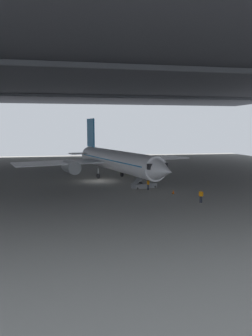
% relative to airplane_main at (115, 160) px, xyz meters
% --- Properties ---
extents(ground_plane, '(110.00, 110.00, 0.00)m').
position_rel_airplane_main_xyz_m(ground_plane, '(-3.15, -1.79, -3.39)').
color(ground_plane, gray).
extents(hangar_structure, '(121.00, 99.00, 18.96)m').
position_rel_airplane_main_xyz_m(hangar_structure, '(-3.22, 11.95, 14.93)').
color(hangar_structure, '#4C4F54').
rests_on(hangar_structure, ground_plane).
extents(airplane_main, '(34.37, 34.84, 11.13)m').
position_rel_airplane_main_xyz_m(airplane_main, '(0.00, 0.00, 0.00)').
color(airplane_main, white).
rests_on(airplane_main, ground_plane).
extents(boarding_stairs, '(4.36, 2.47, 4.59)m').
position_rel_airplane_main_xyz_m(boarding_stairs, '(3.23, -9.30, -2.66)').
color(boarding_stairs, slate).
rests_on(boarding_stairs, ground_plane).
extents(crew_worker_near_nose, '(0.47, 0.39, 1.60)m').
position_rel_airplane_main_xyz_m(crew_worker_near_nose, '(7.66, -20.30, -2.48)').
color(crew_worker_near_nose, '#232838').
rests_on(crew_worker_near_nose, ground_plane).
extents(crew_worker_by_stairs, '(0.31, 0.53, 1.55)m').
position_rel_airplane_main_xyz_m(crew_worker_by_stairs, '(3.37, -11.02, -2.51)').
color(crew_worker_by_stairs, '#232838').
rests_on(crew_worker_by_stairs, ground_plane).
extents(traffic_cone_orange, '(0.36, 0.36, 0.60)m').
position_rel_airplane_main_xyz_m(traffic_cone_orange, '(6.06, -14.60, -3.10)').
color(traffic_cone_orange, black).
rests_on(traffic_cone_orange, ground_plane).
extents(baggage_tug, '(1.45, 2.29, 0.90)m').
position_rel_airplane_main_xyz_m(baggage_tug, '(3.66, 6.68, -2.86)').
color(baggage_tug, yellow).
rests_on(baggage_tug, ground_plane).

